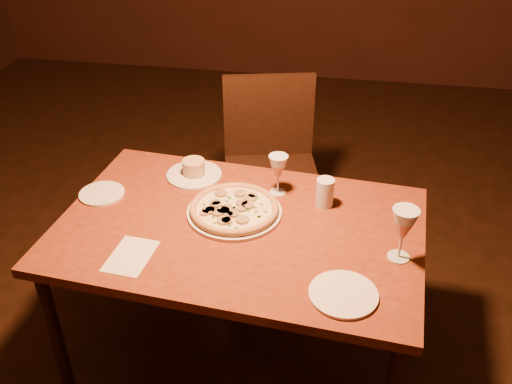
# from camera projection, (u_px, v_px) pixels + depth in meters

# --- Properties ---
(dining_table) EXTENTS (1.40, 0.97, 0.72)m
(dining_table) POSITION_uv_depth(u_px,v_px,m) (239.00, 239.00, 2.14)
(dining_table) COLOR brown
(dining_table) RESTS_ON floor
(chair_far) EXTENTS (0.55, 0.55, 0.94)m
(chair_far) POSITION_uv_depth(u_px,v_px,m) (271.00, 162.00, 2.86)
(chair_far) COLOR black
(chair_far) RESTS_ON floor
(pizza_plate) EXTENTS (0.36, 0.36, 0.04)m
(pizza_plate) POSITION_uv_depth(u_px,v_px,m) (234.00, 209.00, 2.16)
(pizza_plate) COLOR silver
(pizza_plate) RESTS_ON dining_table
(ramekin_saucer) EXTENTS (0.23, 0.23, 0.07)m
(ramekin_saucer) POSITION_uv_depth(u_px,v_px,m) (194.00, 171.00, 2.38)
(ramekin_saucer) COLOR silver
(ramekin_saucer) RESTS_ON dining_table
(wine_glass_far) EXTENTS (0.08, 0.08, 0.17)m
(wine_glass_far) POSITION_uv_depth(u_px,v_px,m) (278.00, 175.00, 2.24)
(wine_glass_far) COLOR #BD684E
(wine_glass_far) RESTS_ON dining_table
(wine_glass_right) EXTENTS (0.09, 0.09, 0.20)m
(wine_glass_right) POSITION_uv_depth(u_px,v_px,m) (402.00, 234.00, 1.90)
(wine_glass_right) COLOR #BD684E
(wine_glass_right) RESTS_ON dining_table
(water_tumbler) EXTENTS (0.07, 0.07, 0.12)m
(water_tumbler) POSITION_uv_depth(u_px,v_px,m) (325.00, 192.00, 2.18)
(water_tumbler) COLOR silver
(water_tumbler) RESTS_ON dining_table
(side_plate_left) EXTENTS (0.18, 0.18, 0.01)m
(side_plate_left) POSITION_uv_depth(u_px,v_px,m) (102.00, 194.00, 2.27)
(side_plate_left) COLOR silver
(side_plate_left) RESTS_ON dining_table
(side_plate_near) EXTENTS (0.22, 0.22, 0.01)m
(side_plate_near) POSITION_uv_depth(u_px,v_px,m) (343.00, 294.00, 1.79)
(side_plate_near) COLOR silver
(side_plate_near) RESTS_ON dining_table
(menu_card) EXTENTS (0.15, 0.21, 0.00)m
(menu_card) POSITION_uv_depth(u_px,v_px,m) (131.00, 256.00, 1.95)
(menu_card) COLOR beige
(menu_card) RESTS_ON dining_table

